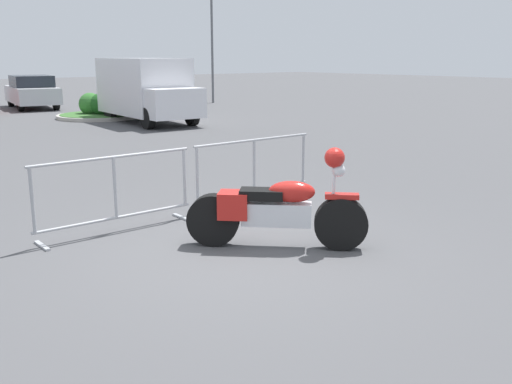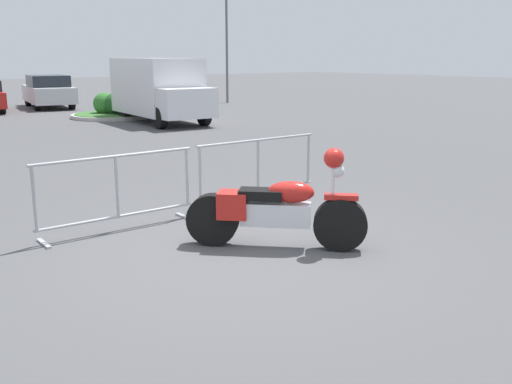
# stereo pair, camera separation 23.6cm
# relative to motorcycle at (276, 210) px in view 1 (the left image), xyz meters

# --- Properties ---
(ground_plane) EXTENTS (120.00, 120.00, 0.00)m
(ground_plane) POSITION_rel_motorcycle_xyz_m (-0.45, 0.10, -0.49)
(ground_plane) COLOR #4C4C4F
(motorcycle) EXTENTS (1.73, 1.78, 1.30)m
(motorcycle) POSITION_rel_motorcycle_xyz_m (0.00, 0.00, 0.00)
(motorcycle) COLOR black
(motorcycle) RESTS_ON ground
(crowd_barrier_near) EXTENTS (2.33, 0.48, 1.07)m
(crowd_barrier_near) POSITION_rel_motorcycle_xyz_m (-1.24, 1.92, 0.06)
(crowd_barrier_near) COLOR #9EA0A5
(crowd_barrier_near) RESTS_ON ground
(crowd_barrier_far) EXTENTS (2.33, 0.48, 1.07)m
(crowd_barrier_far) POSITION_rel_motorcycle_xyz_m (1.24, 1.92, 0.06)
(crowd_barrier_far) COLOR #9EA0A5
(crowd_barrier_far) RESTS_ON ground
(delivery_van) EXTENTS (2.35, 5.14, 2.31)m
(delivery_van) POSITION_rel_motorcycle_xyz_m (5.85, 13.52, 0.75)
(delivery_van) COLOR silver
(delivery_van) RESTS_ON ground
(parked_car_silver) EXTENTS (2.53, 4.70, 1.52)m
(parked_car_silver) POSITION_rel_motorcycle_xyz_m (4.76, 22.26, 0.27)
(parked_car_silver) COLOR #B7BABF
(parked_car_silver) RESTS_ON ground
(planter_island) EXTENTS (3.28, 3.28, 0.97)m
(planter_island) POSITION_rel_motorcycle_xyz_m (5.21, 16.30, -0.21)
(planter_island) COLOR #ADA89E
(planter_island) RESTS_ON ground
(street_lamp) EXTENTS (0.36, 0.70, 5.68)m
(street_lamp) POSITION_rel_motorcycle_xyz_m (13.09, 19.37, 3.22)
(street_lamp) COLOR #595B60
(street_lamp) RESTS_ON ground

